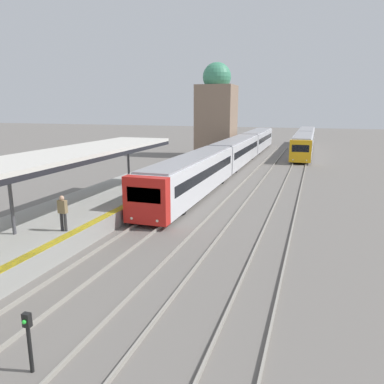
{
  "coord_description": "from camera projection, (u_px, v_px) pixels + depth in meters",
  "views": [
    {
      "loc": [
        8.48,
        -1.52,
        6.51
      ],
      "look_at": [
        1.72,
        18.94,
        1.57
      ],
      "focal_mm": 35.0,
      "sensor_mm": 36.0,
      "label": 1
    }
  ],
  "objects": [
    {
      "name": "platform_canopy",
      "position": [
        8.0,
        165.0,
        16.06
      ],
      "size": [
        4.0,
        27.4,
        3.24
      ],
      "color": "beige",
      "rests_on": "station_platform"
    },
    {
      "name": "person_on_platform",
      "position": [
        63.0,
        211.0,
        16.99
      ],
      "size": [
        0.4,
        0.22,
        1.66
      ],
      "color": "#2D2D33",
      "rests_on": "station_platform"
    },
    {
      "name": "train_near",
      "position": [
        236.0,
        151.0,
        41.95
      ],
      "size": [
        2.54,
        47.72,
        2.97
      ],
      "color": "red",
      "rests_on": "ground_plane"
    },
    {
      "name": "train_far",
      "position": [
        305.0,
        140.0,
        55.7
      ],
      "size": [
        2.45,
        29.32,
        2.92
      ],
      "color": "gold",
      "rests_on": "ground_plane"
    },
    {
      "name": "signal_post_near",
      "position": [
        28.0,
        336.0,
        9.17
      ],
      "size": [
        0.2,
        0.21,
        1.63
      ],
      "color": "black",
      "rests_on": "ground_plane"
    },
    {
      "name": "distant_domed_building",
      "position": [
        216.0,
        113.0,
        49.18
      ],
      "size": [
        4.75,
        4.75,
        12.05
      ],
      "color": "#89705B",
      "rests_on": "ground_plane"
    }
  ]
}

